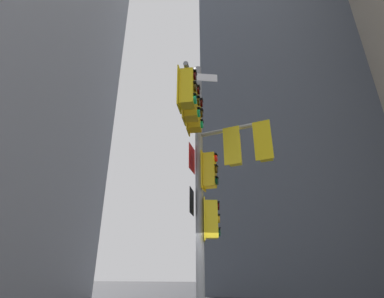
{
  "coord_description": "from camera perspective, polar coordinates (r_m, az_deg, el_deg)",
  "views": [
    {
      "loc": [
        2.21,
        -7.55,
        1.5
      ],
      "look_at": [
        -0.15,
        -0.21,
        4.9
      ],
      "focal_mm": 26.68,
      "sensor_mm": 36.0,
      "label": 1
    }
  ],
  "objects": [
    {
      "name": "signal_pole_assembly",
      "position": [
        7.94,
        3.36,
        -0.93
      ],
      "size": [
        2.54,
        2.63,
        8.01
      ],
      "color": "gray",
      "rests_on": "ground"
    },
    {
      "name": "building_tower_left",
      "position": [
        30.31,
        -33.02,
        19.97
      ],
      "size": [
        13.68,
        13.68,
        41.22
      ],
      "primitive_type": "cube",
      "color": "#9399A3",
      "rests_on": "ground"
    },
    {
      "name": "building_mid_block",
      "position": [
        36.42,
        17.72,
        9.82
      ],
      "size": [
        16.02,
        16.02,
        41.96
      ],
      "primitive_type": "cube",
      "color": "#4C5460",
      "rests_on": "ground"
    }
  ]
}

